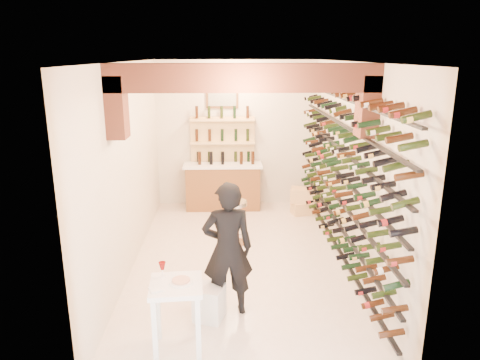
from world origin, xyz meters
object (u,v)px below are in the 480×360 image
(tasting_table, at_px, (176,296))
(back_counter, at_px, (223,185))
(white_stool, at_px, (209,303))
(chrome_barstool, at_px, (236,219))
(person, at_px, (228,249))
(crate_lower, at_px, (302,208))
(wine_rack, at_px, (337,169))

(tasting_table, bearing_deg, back_counter, 79.99)
(white_stool, relative_size, chrome_barstool, 0.54)
(back_counter, xyz_separation_m, person, (0.08, -4.20, 0.37))
(tasting_table, xyz_separation_m, person, (0.58, 0.78, 0.21))
(tasting_table, relative_size, crate_lower, 2.28)
(back_counter, height_order, crate_lower, back_counter)
(person, bearing_deg, chrome_barstool, -100.44)
(wine_rack, distance_m, white_stool, 2.94)
(tasting_table, distance_m, chrome_barstool, 3.08)
(wine_rack, distance_m, chrome_barstool, 2.03)
(white_stool, bearing_deg, person, 31.89)
(back_counter, bearing_deg, wine_rack, -55.34)
(white_stool, bearing_deg, back_counter, 87.89)
(white_stool, distance_m, crate_lower, 4.32)
(crate_lower, bearing_deg, tasting_table, -115.92)
(crate_lower, bearing_deg, white_stool, -115.49)
(person, xyz_separation_m, crate_lower, (1.62, 3.75, -0.76))
(back_counter, relative_size, chrome_barstool, 2.09)
(tasting_table, xyz_separation_m, crate_lower, (2.20, 4.53, -0.56))
(white_stool, height_order, chrome_barstool, chrome_barstool)
(white_stool, xyz_separation_m, person, (0.24, 0.15, 0.68))
(person, height_order, crate_lower, person)
(wine_rack, height_order, crate_lower, wine_rack)
(white_stool, bearing_deg, tasting_table, -118.53)
(wine_rack, xyz_separation_m, chrome_barstool, (-1.59, 0.65, -1.08))
(wine_rack, bearing_deg, person, -138.43)
(crate_lower, bearing_deg, person, -113.33)
(person, bearing_deg, crate_lower, -119.72)
(wine_rack, relative_size, chrome_barstool, 7.00)
(crate_lower, bearing_deg, back_counter, 165.23)
(person, relative_size, chrome_barstool, 2.21)
(wine_rack, xyz_separation_m, white_stool, (-1.99, -1.70, -1.33))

